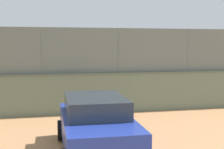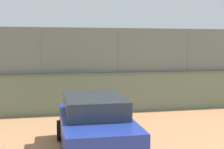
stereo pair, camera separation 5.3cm
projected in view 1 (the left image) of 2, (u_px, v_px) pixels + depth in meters
The scene contains 9 objects.
ground_plane at pixel (79, 81), 25.54m from camera, with size 260.00×260.00×0.00m, color tan.
perimeter_wall at pixel (118, 92), 13.82m from camera, with size 26.45×1.28×1.74m.
fence_panel_on_wall at pixel (118, 50), 13.65m from camera, with size 25.98×0.93×1.91m.
player_crossing_court at pixel (126, 67), 28.21m from camera, with size 0.87×1.07×1.62m.
player_at_service_line at pixel (79, 77), 20.01m from camera, with size 0.84×1.07×1.51m.
player_near_wall_returning at pixel (104, 81), 17.63m from camera, with size 0.85×0.71×1.62m.
sports_ball at pixel (116, 79), 26.70m from camera, with size 0.23×0.23×0.23m, color orange.
courtside_bench at pixel (78, 97), 15.19m from camera, with size 1.61×0.43×0.87m.
parked_car_blue at pixel (96, 124), 8.56m from camera, with size 2.17×4.13×1.52m.
Camera 1 is at (3.73, 25.25, 2.91)m, focal length 50.85 mm.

